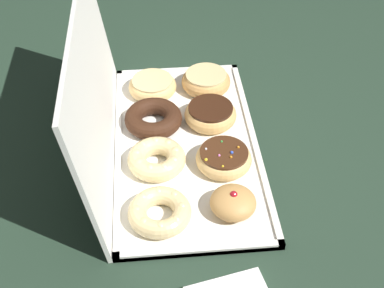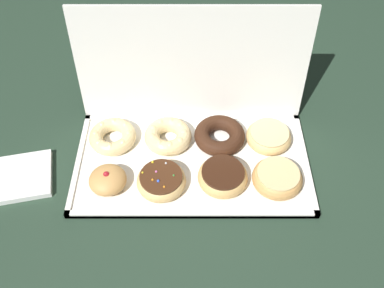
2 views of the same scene
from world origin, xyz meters
name	(u,v)px [view 1 (image 1 of 2)]	position (x,y,z in m)	size (l,w,h in m)	color
ground_plane	(187,148)	(0.00, 0.00, 0.00)	(3.00, 3.00, 0.00)	#233828
donut_box	(187,146)	(0.00, 0.00, 0.01)	(0.54, 0.29, 0.01)	white
box_lid_open	(95,93)	(0.00, 0.17, 0.15)	(0.54, 0.30, 0.01)	white
jelly_filled_donut_0	(233,202)	(-0.18, -0.07, 0.03)	(0.08, 0.08, 0.05)	tan
sprinkle_donut_1	(224,158)	(-0.07, -0.07, 0.03)	(0.11, 0.11, 0.04)	#E5B770
chocolate_frosted_donut_2	(210,114)	(0.07, -0.06, 0.03)	(0.11, 0.11, 0.04)	tan
glazed_ring_donut_3	(206,81)	(0.19, -0.06, 0.03)	(0.11, 0.11, 0.04)	tan
cruller_donut_4	(160,212)	(-0.19, 0.06, 0.03)	(0.11, 0.11, 0.04)	#EACC8C
cruller_donut_5	(157,159)	(-0.06, 0.06, 0.03)	(0.11, 0.11, 0.04)	#EACC8C
chocolate_cake_ring_donut_6	(153,118)	(0.07, 0.06, 0.03)	(0.12, 0.12, 0.04)	#381E11
glazed_ring_donut_7	(153,86)	(0.18, 0.06, 0.03)	(0.11, 0.11, 0.03)	#E5B770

